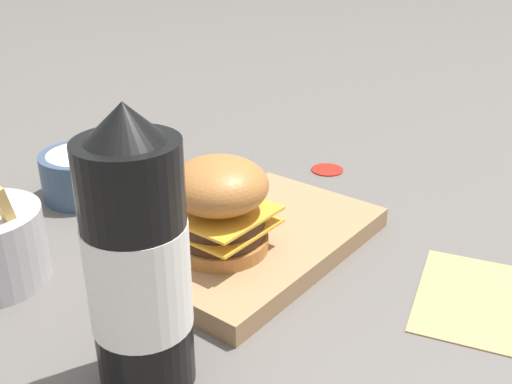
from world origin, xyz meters
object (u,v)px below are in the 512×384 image
object	(u,v)px
burger	(219,205)
ketchup_bottle	(136,265)
serving_board	(256,241)
side_bowl	(85,173)

from	to	relation	value
burger	ketchup_bottle	size ratio (longest dim) A/B	0.44
serving_board	side_bowl	distance (m)	0.27
side_bowl	ketchup_bottle	bearing A→B (deg)	-120.54
serving_board	burger	xyz separation A→B (m)	(-0.05, 0.01, 0.06)
ketchup_bottle	side_bowl	xyz separation A→B (m)	(0.19, 0.33, -0.08)
side_bowl	burger	bearing A→B (deg)	-95.67
serving_board	ketchup_bottle	bearing A→B (deg)	-165.87
burger	serving_board	bearing A→B (deg)	-9.53
ketchup_bottle	serving_board	bearing A→B (deg)	14.13
burger	side_bowl	bearing A→B (deg)	84.33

